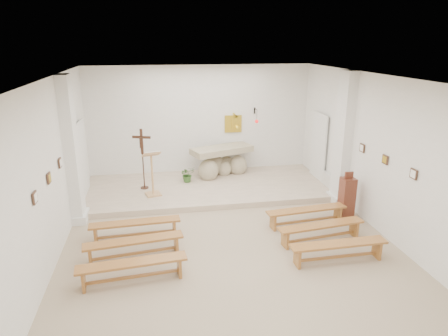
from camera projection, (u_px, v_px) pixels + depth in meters
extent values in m
cube|color=tan|center=(231.00, 248.00, 8.45)|extent=(7.00, 10.00, 0.00)
cube|color=white|center=(45.00, 180.00, 7.33)|extent=(0.02, 10.00, 3.50)
cube|color=white|center=(391.00, 161.00, 8.51)|extent=(0.02, 10.00, 3.50)
cube|color=white|center=(200.00, 122.00, 12.59)|extent=(7.00, 0.02, 3.50)
cube|color=silver|center=(232.00, 81.00, 7.39)|extent=(7.00, 10.00, 0.02)
cube|color=beige|center=(208.00, 188.00, 11.71)|extent=(6.98, 3.00, 0.15)
cube|color=white|center=(72.00, 151.00, 9.22)|extent=(0.26, 0.55, 3.50)
cube|color=white|center=(343.00, 139.00, 10.36)|extent=(0.26, 0.55, 3.50)
cube|color=yellow|center=(233.00, 124.00, 12.77)|extent=(0.55, 0.04, 0.55)
cube|color=black|center=(255.00, 111.00, 12.78)|extent=(0.04, 0.02, 0.20)
cylinder|color=black|center=(256.00, 109.00, 12.62)|extent=(0.02, 0.30, 0.02)
cylinder|color=black|center=(257.00, 115.00, 12.53)|extent=(0.01, 0.01, 0.34)
sphere|color=red|center=(257.00, 121.00, 12.59)|extent=(0.11, 0.11, 0.11)
cube|color=#462D1F|center=(35.00, 198.00, 6.59)|extent=(0.03, 0.20, 0.20)
cube|color=#462D1F|center=(49.00, 178.00, 7.53)|extent=(0.03, 0.20, 0.20)
cube|color=#462D1F|center=(60.00, 163.00, 8.47)|extent=(0.03, 0.20, 0.20)
cube|color=#462D1F|center=(414.00, 174.00, 7.76)|extent=(0.03, 0.20, 0.20)
cube|color=#462D1F|center=(385.00, 160.00, 8.70)|extent=(0.03, 0.20, 0.20)
cube|color=#462D1F|center=(362.00, 148.00, 9.64)|extent=(0.03, 0.20, 0.20)
cube|color=silver|center=(81.00, 200.00, 10.32)|extent=(0.10, 0.85, 0.52)
cube|color=silver|center=(329.00, 183.00, 11.48)|extent=(0.10, 0.85, 0.52)
ellipsoid|color=tan|center=(208.00, 171.00, 12.15)|extent=(0.62, 0.53, 0.70)
ellipsoid|color=tan|center=(238.00, 166.00, 12.70)|extent=(0.58, 0.49, 0.66)
ellipsoid|color=tan|center=(215.00, 165.00, 12.62)|extent=(0.66, 0.56, 0.62)
ellipsoid|color=tan|center=(226.00, 165.00, 12.81)|extent=(0.54, 0.46, 0.58)
ellipsoid|color=tan|center=(224.00, 169.00, 12.55)|extent=(0.45, 0.39, 0.54)
cube|color=tan|center=(222.00, 150.00, 12.38)|extent=(2.04, 1.34, 0.19)
cube|color=tan|center=(153.00, 194.00, 10.96)|extent=(0.47, 0.47, 0.04)
cylinder|color=tan|center=(152.00, 176.00, 10.80)|extent=(0.06, 0.06, 1.10)
cube|color=tan|center=(151.00, 154.00, 10.60)|extent=(0.53, 0.44, 0.18)
cube|color=white|center=(152.00, 153.00, 10.54)|extent=(0.45, 0.36, 0.14)
cylinder|color=#3E2313|center=(145.00, 188.00, 11.46)|extent=(0.23, 0.23, 0.03)
cylinder|color=#3E2313|center=(144.00, 171.00, 11.30)|extent=(0.03, 0.03, 1.05)
cube|color=#3E2313|center=(142.00, 142.00, 11.04)|extent=(0.08, 0.07, 0.71)
cube|color=#3E2313|center=(141.00, 137.00, 11.00)|extent=(0.51, 0.21, 0.07)
cube|color=#3E2313|center=(141.00, 143.00, 11.02)|extent=(0.10, 0.07, 0.30)
imported|color=#345E25|center=(187.00, 174.00, 11.91)|extent=(0.52, 0.49, 0.47)
cube|color=#5F291B|center=(347.00, 198.00, 9.77)|extent=(0.33, 0.33, 1.03)
cube|color=#5F291B|center=(349.00, 175.00, 9.59)|extent=(0.21, 0.05, 0.17)
cube|color=#A36D2F|center=(135.00, 222.00, 8.74)|extent=(1.98, 0.40, 0.04)
cube|color=#A36D2F|center=(96.00, 235.00, 8.62)|extent=(0.07, 0.29, 0.37)
cube|color=#A36D2F|center=(174.00, 227.00, 8.98)|extent=(0.07, 0.29, 0.37)
cube|color=#A36D2F|center=(136.00, 234.00, 8.83)|extent=(1.65, 0.13, 0.04)
cube|color=#A36D2F|center=(307.00, 209.00, 9.41)|extent=(1.98, 0.51, 0.04)
cube|color=#A36D2F|center=(273.00, 222.00, 9.25)|extent=(0.08, 0.29, 0.37)
cube|color=#A36D2F|center=(338.00, 213.00, 9.70)|extent=(0.08, 0.29, 0.37)
cube|color=#A36D2F|center=(306.00, 221.00, 9.50)|extent=(1.65, 0.22, 0.04)
cube|color=#A36D2F|center=(134.00, 241.00, 7.95)|extent=(1.99, 0.55, 0.04)
cube|color=#A36D2F|center=(90.00, 256.00, 7.77)|extent=(0.09, 0.29, 0.37)
cube|color=#A36D2F|center=(176.00, 244.00, 8.25)|extent=(0.09, 0.29, 0.37)
cube|color=#A36D2F|center=(135.00, 253.00, 8.03)|extent=(1.64, 0.26, 0.04)
cube|color=#A36D2F|center=(321.00, 225.00, 8.62)|extent=(1.99, 0.56, 0.04)
cube|color=#A36D2F|center=(285.00, 239.00, 8.44)|extent=(0.09, 0.29, 0.37)
cube|color=#A36D2F|center=(354.00, 228.00, 8.92)|extent=(0.09, 0.29, 0.37)
cube|color=#A36D2F|center=(320.00, 237.00, 8.70)|extent=(1.64, 0.26, 0.04)
cube|color=#A36D2F|center=(132.00, 263.00, 7.15)|extent=(1.98, 0.49, 0.04)
cube|color=#A36D2F|center=(84.00, 280.00, 7.00)|extent=(0.08, 0.29, 0.37)
cube|color=#A36D2F|center=(179.00, 266.00, 7.43)|extent=(0.08, 0.29, 0.37)
cube|color=#A36D2F|center=(133.00, 277.00, 7.24)|extent=(1.65, 0.21, 0.04)
cube|color=#A36D2F|center=(339.00, 244.00, 7.82)|extent=(1.97, 0.34, 0.04)
cube|color=#A36D2F|center=(297.00, 257.00, 7.73)|extent=(0.06, 0.29, 0.37)
cube|color=#A36D2F|center=(377.00, 249.00, 8.04)|extent=(0.06, 0.29, 0.37)
cube|color=#A36D2F|center=(337.00, 257.00, 7.91)|extent=(1.65, 0.08, 0.04)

